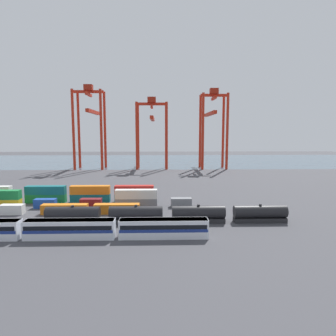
{
  "coord_description": "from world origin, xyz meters",
  "views": [
    {
      "loc": [
        14.85,
        -81.73,
        21.69
      ],
      "look_at": [
        18.13,
        35.42,
        7.44
      ],
      "focal_mm": 31.54,
      "sensor_mm": 36.0,
      "label": 1
    }
  ],
  "objects_px": {
    "passenger_train": "(70,228)",
    "gantry_crane_central": "(152,125)",
    "shipping_container_3": "(65,209)",
    "gantry_crane_east": "(213,121)",
    "shipping_container_14": "(46,198)",
    "freight_tank_row": "(167,214)",
    "gantry_crane_west": "(90,119)",
    "shipping_container_12": "(1,199)"
  },
  "relations": [
    {
      "from": "passenger_train",
      "to": "gantry_crane_central",
      "type": "bearing_deg",
      "value": 83.48
    },
    {
      "from": "shipping_container_3",
      "to": "gantry_crane_east",
      "type": "distance_m",
      "value": 119.92
    },
    {
      "from": "shipping_container_14",
      "to": "gantry_crane_east",
      "type": "relative_size",
      "value": 0.26
    },
    {
      "from": "gantry_crane_central",
      "to": "freight_tank_row",
      "type": "bearing_deg",
      "value": -86.7
    },
    {
      "from": "gantry_crane_central",
      "to": "gantry_crane_west",
      "type": "bearing_deg",
      "value": -177.9
    },
    {
      "from": "freight_tank_row",
      "to": "gantry_crane_east",
      "type": "xyz_separation_m",
      "value": [
        30.29,
        110.3,
        26.32
      ]
    },
    {
      "from": "passenger_train",
      "to": "gantry_crane_east",
      "type": "relative_size",
      "value": 1.2
    },
    {
      "from": "passenger_train",
      "to": "gantry_crane_central",
      "type": "relative_size",
      "value": 1.35
    },
    {
      "from": "gantry_crane_west",
      "to": "gantry_crane_central",
      "type": "xyz_separation_m",
      "value": [
        36.69,
        1.34,
        -3.41
      ]
    },
    {
      "from": "shipping_container_12",
      "to": "shipping_container_14",
      "type": "bearing_deg",
      "value": 0.0
    },
    {
      "from": "freight_tank_row",
      "to": "shipping_container_12",
      "type": "xyz_separation_m",
      "value": [
        -50.8,
        21.71,
        -0.81
      ]
    },
    {
      "from": "freight_tank_row",
      "to": "passenger_train",
      "type": "bearing_deg",
      "value": -153.79
    },
    {
      "from": "passenger_train",
      "to": "gantry_crane_west",
      "type": "height_order",
      "value": "gantry_crane_west"
    },
    {
      "from": "shipping_container_12",
      "to": "gantry_crane_east",
      "type": "distance_m",
      "value": 123.12
    },
    {
      "from": "gantry_crane_east",
      "to": "shipping_container_12",
      "type": "bearing_deg",
      "value": -132.47
    },
    {
      "from": "shipping_container_3",
      "to": "gantry_crane_central",
      "type": "bearing_deg",
      "value": 78.52
    },
    {
      "from": "gantry_crane_west",
      "to": "gantry_crane_east",
      "type": "height_order",
      "value": "gantry_crane_west"
    },
    {
      "from": "passenger_train",
      "to": "freight_tank_row",
      "type": "relative_size",
      "value": 0.98
    },
    {
      "from": "freight_tank_row",
      "to": "shipping_container_3",
      "type": "xyz_separation_m",
      "value": [
        -27.22,
        8.62,
        -0.81
      ]
    },
    {
      "from": "shipping_container_12",
      "to": "gantry_crane_central",
      "type": "height_order",
      "value": "gantry_crane_central"
    },
    {
      "from": "gantry_crane_west",
      "to": "passenger_train",
      "type": "bearing_deg",
      "value": -79.21
    },
    {
      "from": "shipping_container_3",
      "to": "shipping_container_12",
      "type": "xyz_separation_m",
      "value": [
        -23.58,
        13.09,
        0.0
      ]
    },
    {
      "from": "freight_tank_row",
      "to": "shipping_container_3",
      "type": "relative_size",
      "value": 4.77
    },
    {
      "from": "gantry_crane_central",
      "to": "gantry_crane_east",
      "type": "relative_size",
      "value": 0.89
    },
    {
      "from": "passenger_train",
      "to": "shipping_container_3",
      "type": "distance_m",
      "value": 19.87
    },
    {
      "from": "shipping_container_14",
      "to": "shipping_container_12",
      "type": "bearing_deg",
      "value": 180.0
    },
    {
      "from": "freight_tank_row",
      "to": "shipping_container_14",
      "type": "xyz_separation_m",
      "value": [
        -37.12,
        21.71,
        -0.81
      ]
    },
    {
      "from": "gantry_crane_west",
      "to": "freight_tank_row",
      "type": "bearing_deg",
      "value": -68.58
    },
    {
      "from": "gantry_crane_east",
      "to": "passenger_train",
      "type": "bearing_deg",
      "value": -112.79
    },
    {
      "from": "shipping_container_3",
      "to": "shipping_container_14",
      "type": "xyz_separation_m",
      "value": [
        -9.9,
        13.09,
        0.0
      ]
    },
    {
      "from": "passenger_train",
      "to": "gantry_crane_central",
      "type": "xyz_separation_m",
      "value": [
        13.85,
        121.14,
        23.79
      ]
    },
    {
      "from": "freight_tank_row",
      "to": "shipping_container_3",
      "type": "height_order",
      "value": "freight_tank_row"
    },
    {
      "from": "shipping_container_3",
      "to": "gantry_crane_east",
      "type": "relative_size",
      "value": 0.26
    },
    {
      "from": "shipping_container_14",
      "to": "gantry_crane_west",
      "type": "xyz_separation_m",
      "value": [
        -5.97,
        88.12,
        28.04
      ]
    },
    {
      "from": "gantry_crane_central",
      "to": "gantry_crane_east",
      "type": "bearing_deg",
      "value": -1.37
    },
    {
      "from": "freight_tank_row",
      "to": "shipping_container_14",
      "type": "bearing_deg",
      "value": 149.68
    },
    {
      "from": "passenger_train",
      "to": "gantry_crane_west",
      "type": "distance_m",
      "value": 124.95
    },
    {
      "from": "shipping_container_12",
      "to": "gantry_crane_east",
      "type": "xyz_separation_m",
      "value": [
        81.09,
        88.58,
        27.13
      ]
    },
    {
      "from": "passenger_train",
      "to": "gantry_crane_west",
      "type": "bearing_deg",
      "value": 100.79
    },
    {
      "from": "shipping_container_14",
      "to": "freight_tank_row",
      "type": "bearing_deg",
      "value": -30.32
    },
    {
      "from": "passenger_train",
      "to": "gantry_crane_central",
      "type": "height_order",
      "value": "gantry_crane_central"
    },
    {
      "from": "passenger_train",
      "to": "freight_tank_row",
      "type": "bearing_deg",
      "value": 26.21
    }
  ]
}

